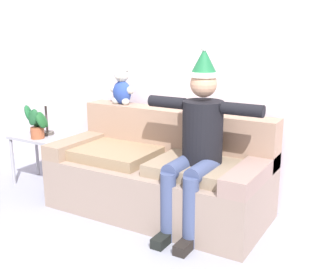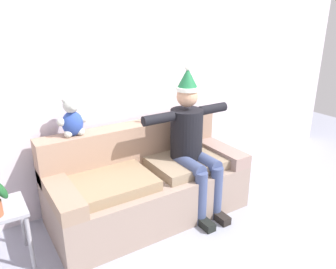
% 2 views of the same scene
% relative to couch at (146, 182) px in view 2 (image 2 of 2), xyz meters
% --- Properties ---
extents(ground_plane, '(10.00, 10.00, 0.00)m').
position_rel_couch_xyz_m(ground_plane, '(0.00, -1.02, -0.35)').
color(ground_plane, '#9395A6').
extents(back_wall, '(7.00, 0.10, 2.70)m').
position_rel_couch_xyz_m(back_wall, '(0.00, 0.53, 1.00)').
color(back_wall, silver).
rests_on(back_wall, ground_plane).
extents(couch, '(2.00, 0.91, 0.92)m').
position_rel_couch_xyz_m(couch, '(0.00, 0.00, 0.00)').
color(couch, gray).
rests_on(couch, ground_plane).
extents(person_seated, '(1.02, 0.77, 1.55)m').
position_rel_couch_xyz_m(person_seated, '(0.45, -0.17, 0.44)').
color(person_seated, black).
rests_on(person_seated, ground_plane).
extents(teddy_bear, '(0.29, 0.17, 0.38)m').
position_rel_couch_xyz_m(teddy_bear, '(-0.63, 0.28, 0.73)').
color(teddy_bear, '#2A459B').
rests_on(teddy_bear, couch).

